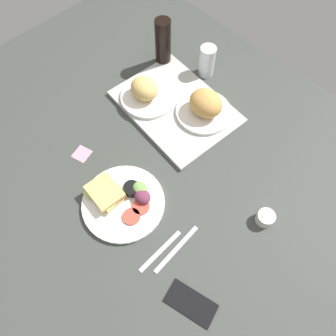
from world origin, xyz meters
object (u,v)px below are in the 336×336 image
Objects in this scene: serving_tray at (175,107)px; bread_plate_near at (146,92)px; espresso_cup at (265,218)px; sticky_note at (82,154)px; plate_with_salad at (122,199)px; drinking_glass at (207,61)px; knife at (176,249)px; bread_plate_far at (205,106)px; cell_phone at (191,303)px; fork at (160,251)px; soda_bottle at (163,43)px.

serving_tray is 2.10× the size of bread_plate_near.
sticky_note is (-60.54, -27.06, -1.94)cm from espresso_cup.
drinking_glass reaches higher than plate_with_salad.
plate_with_salad reaches higher than knife.
espresso_cup is at bearing 37.79° from plate_with_salad.
plate_with_salad is at bearing -83.23° from bread_plate_far.
bread_plate_near is at bearing 132.28° from cell_phone.
plate_with_salad is 1.59× the size of fork.
drinking_glass reaches higher than sticky_note.
knife is at bearing 135.24° from cell_phone.
bread_plate_near is 43.25cm from plate_with_salad.
bread_plate_near is at bearing 50.67° from fork.
serving_tray is 55.66cm from fork.
fork is at bearing -117.26° from espresso_cup.
drinking_glass is 76.16cm from fork.
plate_with_salad is at bearing -72.12° from drinking_glass.
knife is 15.86cm from cell_phone.
knife is at bearing -33.48° from bread_plate_near.
plate_with_salad reaches higher than serving_tray.
serving_tray is at bearing 123.86° from cell_phone.
drinking_glass is 0.89× the size of cell_phone.
drinking_glass is 74.54cm from knife.
drinking_glass is 0.68× the size of knife.
drinking_glass is (-14.57, 16.70, 0.72)cm from bread_plate_far.
bread_plate_near is at bearing 93.36° from sticky_note.
bread_plate_near is 1.07× the size of soda_bottle.
espresso_cup is at bearing -12.57° from serving_tray.
bread_plate_near reaches higher than serving_tray.
soda_bottle is 54.74cm from sticky_note.
sticky_note is (-61.48, 7.53, -0.34)cm from cell_phone.
serving_tray is at bearing 27.50° from bread_plate_near.
serving_tray reaches higher than knife.
bread_plate_near is 1.02× the size of bread_plate_far.
bread_plate_far is at bearing 26.87° from serving_tray.
cell_phone is (57.36, -68.01, -6.03)cm from drinking_glass.
drinking_glass is 65.73cm from espresso_cup.
bread_plate_near is 59.72cm from knife.
plate_with_salad is 65.03cm from drinking_glass.
bread_plate_near is at bearing -152.81° from bread_plate_far.
drinking_glass is 0.76× the size of fork.
knife is at bearing -37.90° from fork.
knife is (23.67, 1.58, -1.52)cm from plate_with_salad.
fork is at bearing 151.99° from cell_phone.
bread_plate_near reaches higher than fork.
bread_plate_far reaches higher than cell_phone.
espresso_cup reaches higher than fork.
bread_plate_near is at bearing -102.53° from drinking_glass.
bread_plate_far reaches higher than knife.
fork is at bearing -38.30° from bread_plate_near.
plate_with_salad is 1.42× the size of knife.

